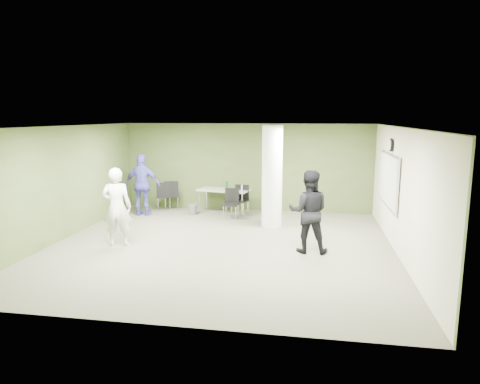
% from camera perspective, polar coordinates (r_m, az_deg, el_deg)
% --- Properties ---
extents(floor, '(8.00, 8.00, 0.00)m').
position_cam_1_polar(floor, '(10.25, -2.48, -7.13)').
color(floor, '#535241').
rests_on(floor, ground).
extents(ceiling, '(8.00, 8.00, 0.00)m').
position_cam_1_polar(ceiling, '(9.79, -2.60, 8.72)').
color(ceiling, white).
rests_on(ceiling, wall_back).
extents(wall_back, '(8.00, 2.80, 0.02)m').
position_cam_1_polar(wall_back, '(13.82, 0.93, 3.31)').
color(wall_back, '#425427').
rests_on(wall_back, floor).
extents(wall_left, '(0.02, 8.00, 2.80)m').
position_cam_1_polar(wall_left, '(11.44, -22.53, 1.11)').
color(wall_left, '#425427').
rests_on(wall_left, floor).
extents(wall_right_cream, '(0.02, 8.00, 2.80)m').
position_cam_1_polar(wall_right_cream, '(9.90, 20.73, -0.07)').
color(wall_right_cream, beige).
rests_on(wall_right_cream, floor).
extents(column, '(0.56, 0.56, 2.80)m').
position_cam_1_polar(column, '(11.73, 4.30, 2.06)').
color(column, silver).
rests_on(column, floor).
extents(whiteboard, '(0.05, 2.30, 1.30)m').
position_cam_1_polar(whiteboard, '(11.04, 19.19, 1.54)').
color(whiteboard, silver).
rests_on(whiteboard, wall_right_cream).
extents(wall_clock, '(0.06, 0.32, 0.32)m').
position_cam_1_polar(wall_clock, '(10.95, 19.46, 5.94)').
color(wall_clock, black).
rests_on(wall_clock, wall_right_cream).
extents(folding_table, '(1.70, 0.98, 1.01)m').
position_cam_1_polar(folding_table, '(13.44, -2.17, 0.14)').
color(folding_table, '#9A9994').
rests_on(folding_table, floor).
extents(wastebasket, '(0.27, 0.27, 0.31)m').
position_cam_1_polar(wastebasket, '(13.44, -6.33, -2.34)').
color(wastebasket, '#4C4C4C').
rests_on(wastebasket, floor).
extents(chair_back_left, '(0.59, 0.59, 0.94)m').
position_cam_1_polar(chair_back_left, '(14.05, -10.14, -0.25)').
color(chair_back_left, black).
rests_on(chair_back_left, floor).
extents(chair_back_right, '(0.61, 0.61, 0.97)m').
position_cam_1_polar(chair_back_right, '(14.10, -9.14, -0.10)').
color(chair_back_right, black).
rests_on(chair_back_right, floor).
extents(chair_table_left, '(0.45, 0.45, 0.89)m').
position_cam_1_polar(chair_table_left, '(12.83, -1.17, -1.21)').
color(chair_table_left, black).
rests_on(chair_table_left, floor).
extents(chair_table_right, '(0.54, 0.54, 0.93)m').
position_cam_1_polar(chair_table_right, '(13.22, 0.09, -0.75)').
color(chair_table_right, black).
rests_on(chair_table_right, floor).
extents(woman_white, '(0.76, 0.58, 1.87)m').
position_cam_1_polar(woman_white, '(10.43, -16.11, -1.93)').
color(woman_white, silver).
rests_on(woman_white, floor).
extents(man_black, '(0.91, 0.71, 1.87)m').
position_cam_1_polar(man_black, '(9.67, 9.12, -2.59)').
color(man_black, black).
rests_on(man_black, floor).
extents(man_blue, '(1.13, 0.50, 1.90)m').
position_cam_1_polar(man_blue, '(13.45, -12.86, 0.93)').
color(man_blue, '#4543A8').
rests_on(man_blue, floor).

